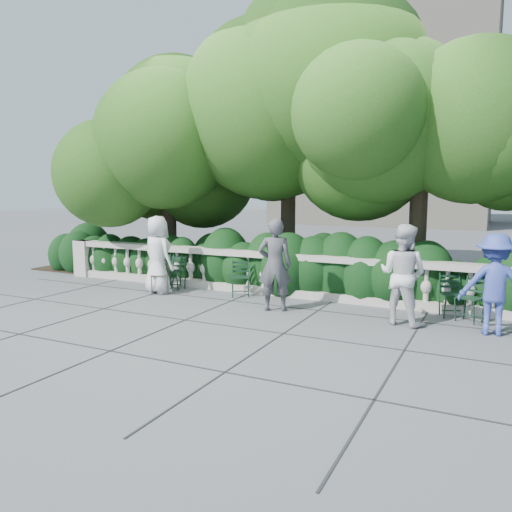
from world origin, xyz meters
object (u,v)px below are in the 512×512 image
at_px(chair_e, 464,323).
at_px(person_older_blue, 494,284).
at_px(chair_weathered, 160,295).
at_px(person_casual_man, 403,274).
at_px(chair_d, 241,298).
at_px(chair_b, 159,287).
at_px(person_businessman, 158,255).
at_px(chair_a, 172,290).
at_px(person_woman_grey, 275,265).
at_px(chair_f, 454,319).
at_px(chair_c, 167,290).

bearing_deg(chair_e, person_older_blue, -25.15).
height_order(chair_weathered, person_casual_man, person_casual_man).
height_order(chair_d, person_older_blue, person_older_blue).
relative_size(chair_b, person_older_blue, 0.49).
bearing_deg(chair_e, chair_b, -155.84).
bearing_deg(person_older_blue, chair_b, -15.24).
height_order(chair_b, chair_d, same).
distance_m(person_businessman, person_casual_man, 5.63).
distance_m(chair_b, chair_d, 2.38).
distance_m(chair_a, person_businessman, 0.99).
xyz_separation_m(person_woman_grey, person_casual_man, (2.48, 0.10, -0.02)).
xyz_separation_m(chair_f, person_casual_man, (-0.83, -0.80, 0.91)).
height_order(chair_a, person_businessman, person_businessman).
xyz_separation_m(chair_c, chair_f, (6.49, 0.21, 0.00)).
height_order(person_casual_man, person_older_blue, person_casual_man).
xyz_separation_m(chair_b, chair_c, (0.36, -0.19, 0.00)).
bearing_deg(person_woman_grey, person_businessman, -29.64).
height_order(chair_e, chair_f, same).
distance_m(chair_c, person_woman_grey, 3.39).
bearing_deg(person_businessman, chair_b, -34.14).
distance_m(chair_b, chair_f, 6.85).
xyz_separation_m(chair_e, person_older_blue, (0.45, -0.56, 0.86)).
relative_size(chair_c, person_casual_man, 0.46).
height_order(chair_d, chair_weathered, same).
distance_m(person_businessman, person_woman_grey, 3.17).
relative_size(chair_c, chair_f, 1.00).
distance_m(chair_e, chair_f, 0.31).
bearing_deg(chair_c, chair_a, 20.73).
bearing_deg(chair_c, chair_d, 6.98).
xyz_separation_m(chair_a, person_businessman, (-0.10, -0.38, 0.91)).
bearing_deg(chair_c, person_businessman, -78.48).
xyz_separation_m(chair_d, chair_weathered, (-1.81, -0.57, 0.00)).
bearing_deg(person_woman_grey, chair_f, 171.85).
distance_m(chair_a, chair_d, 1.88).
xyz_separation_m(chair_c, person_woman_grey, (3.18, -0.69, 0.93)).
relative_size(person_businessman, person_older_blue, 1.06).
xyz_separation_m(chair_c, person_older_blue, (7.15, -0.58, 0.86)).
relative_size(chair_b, chair_f, 1.00).
distance_m(chair_b, chair_weathered, 0.93).
distance_m(chair_a, chair_e, 6.57).
relative_size(chair_b, chair_e, 1.00).
bearing_deg(chair_f, chair_b, 157.74).
bearing_deg(person_businessman, chair_e, -157.58).
bearing_deg(person_older_blue, person_casual_man, -8.95).
relative_size(chair_b, chair_weathered, 1.00).
bearing_deg(chair_d, person_older_blue, -34.39).
height_order(person_woman_grey, person_older_blue, person_woman_grey).
xyz_separation_m(chair_d, chair_e, (4.68, -0.06, 0.00)).
xyz_separation_m(chair_a, chair_e, (6.57, -0.06, 0.00)).
bearing_deg(person_older_blue, chair_e, -60.40).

